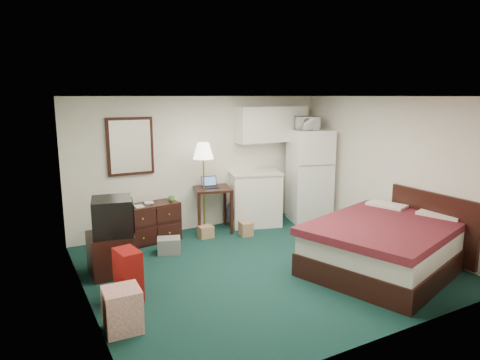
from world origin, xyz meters
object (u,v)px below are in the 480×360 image
floor_lamp (204,189)px  bed (385,247)px  dresser (151,223)px  suitcase (128,275)px  desk (213,209)px  kitchen_counter (255,199)px  fridge (309,176)px  tv_stand (111,253)px

floor_lamp → bed: (1.65, -2.76, -0.49)m
dresser → suitcase: 2.16m
desk → kitchen_counter: size_ratio=0.81×
dresser → bed: 3.88m
fridge → tv_stand: bearing=-153.1°
fridge → tv_stand: (-4.14, -0.79, -0.63)m
desk → tv_stand: (-2.12, -1.09, -0.12)m
desk → fridge: fridge is taller
fridge → tv_stand: size_ratio=2.91×
dresser → kitchen_counter: 2.13m
desk → kitchen_counter: (0.91, -0.02, 0.10)m
desk → bed: size_ratio=0.38×
desk → tv_stand: desk is taller
floor_lamp → desk: (0.23, 0.14, -0.43)m
kitchen_counter → tv_stand: kitchen_counter is taller
kitchen_counter → fridge: 1.22m
floor_lamp → dresser: bearing=174.6°
desk → bed: 3.22m
desk → fridge: 2.11m
dresser → suitcase: dresser is taller
fridge → suitcase: 4.51m
kitchen_counter → suitcase: 3.61m
desk → suitcase: size_ratio=1.29×
suitcase → floor_lamp: bearing=37.1°
floor_lamp → fridge: fridge is taller
desk → floor_lamp: bearing=-134.7°
kitchen_counter → desk: bearing=-164.5°
kitchen_counter → dresser: bearing=-162.6°
bed → floor_lamp: bearing=103.2°
floor_lamp → desk: floor_lamp is taller
fridge → bed: size_ratio=0.84×
dresser → floor_lamp: size_ratio=0.58×
tv_stand → suitcase: size_ratio=0.99×
bed → suitcase: 3.63m
dresser → desk: 1.22m
desk → tv_stand: 2.38m
dresser → fridge: fridge is taller
bed → suitcase: bed is taller
dresser → kitchen_counter: size_ratio=0.96×
desk → bed: desk is taller
desk → fridge: (2.02, -0.30, 0.51)m
bed → desk: bearing=98.4°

